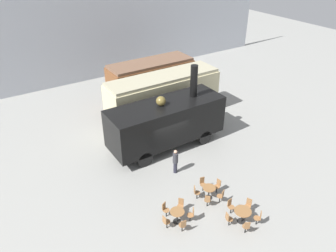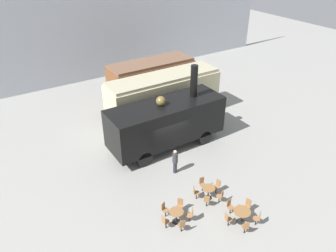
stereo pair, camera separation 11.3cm
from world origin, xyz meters
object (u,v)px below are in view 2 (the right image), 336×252
object	(u,v)px
passenger_coach_wooden	(152,76)
visitor_person	(175,161)
cafe_table_far	(208,190)
cafe_chair_0	(230,206)
cafe_table_near	(242,213)
steam_locomotive	(166,121)
cafe_table_mid	(176,214)
passenger_coach_vintage	(164,93)

from	to	relation	value
passenger_coach_wooden	visitor_person	distance (m)	11.17
cafe_table_far	visitor_person	distance (m)	2.97
cafe_chair_0	cafe_table_near	bearing A→B (deg)	0.00
passenger_coach_wooden	steam_locomotive	size ratio (longest dim) A/B	0.94
cafe_table_far	visitor_person	world-z (taller)	visitor_person
steam_locomotive	cafe_chair_0	size ratio (longest dim) A/B	9.25
passenger_coach_wooden	cafe_table_mid	world-z (taller)	passenger_coach_wooden
steam_locomotive	cafe_chair_0	world-z (taller)	steam_locomotive
passenger_coach_vintage	visitor_person	world-z (taller)	passenger_coach_vintage
passenger_coach_vintage	cafe_table_mid	world-z (taller)	passenger_coach_vintage
cafe_table_far	passenger_coach_wooden	bearing A→B (deg)	73.36
passenger_coach_vintage	steam_locomotive	world-z (taller)	steam_locomotive
cafe_table_near	cafe_table_mid	bearing A→B (deg)	147.69
cafe_chair_0	visitor_person	world-z (taller)	visitor_person
cafe_table_mid	passenger_coach_wooden	bearing A→B (deg)	64.82
cafe_table_far	cafe_table_mid	bearing A→B (deg)	-168.29
cafe_chair_0	visitor_person	bearing A→B (deg)	-178.95
steam_locomotive	cafe_table_far	bearing A→B (deg)	-98.41
passenger_coach_vintage	cafe_chair_0	distance (m)	11.12
passenger_coach_vintage	cafe_table_far	xyz separation A→B (m)	(-2.74, -9.20, -1.69)
passenger_coach_wooden	cafe_chair_0	bearing A→B (deg)	-104.13
passenger_coach_wooden	visitor_person	world-z (taller)	passenger_coach_wooden
cafe_table_mid	cafe_chair_0	distance (m)	2.92
steam_locomotive	visitor_person	distance (m)	3.27
cafe_table_near	passenger_coach_vintage	bearing A→B (deg)	78.18
cafe_table_near	cafe_chair_0	world-z (taller)	cafe_chair_0
passenger_coach_wooden	visitor_person	xyz separation A→B (m)	(-4.25, -10.26, -1.15)
cafe_table_mid	passenger_coach_vintage	bearing A→B (deg)	61.63
passenger_coach_wooden	passenger_coach_vintage	xyz separation A→B (m)	(-1.21, -4.00, 0.18)
passenger_coach_vintage	steam_locomotive	size ratio (longest dim) A/B	1.12
cafe_chair_0	visitor_person	size ratio (longest dim) A/B	0.52
passenger_coach_vintage	cafe_table_near	bearing A→B (deg)	-101.82
passenger_coach_wooden	passenger_coach_vintage	bearing A→B (deg)	-106.75
cafe_table_near	steam_locomotive	bearing A→B (deg)	86.30
steam_locomotive	cafe_chair_0	xyz separation A→B (m)	(-0.61, -7.29, -1.49)
steam_locomotive	cafe_table_mid	distance (m)	7.30
cafe_table_near	passenger_coach_wooden	bearing A→B (deg)	76.89
passenger_coach_vintage	passenger_coach_wooden	bearing A→B (deg)	73.25
passenger_coach_wooden	visitor_person	size ratio (longest dim) A/B	4.50
cafe_chair_0	cafe_table_far	bearing A→B (deg)	-176.73
passenger_coach_wooden	cafe_table_mid	xyz separation A→B (m)	(-6.45, -13.72, -1.52)
cafe_table_mid	cafe_chair_0	size ratio (longest dim) A/B	0.86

